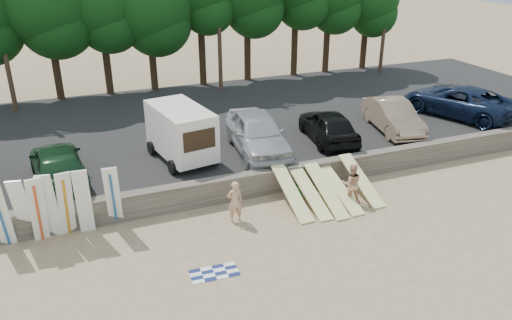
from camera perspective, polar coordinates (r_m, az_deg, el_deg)
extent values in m
plane|color=tan|center=(18.13, 5.67, -7.67)|extent=(120.00, 120.00, 0.00)
cube|color=#6B6356|center=(20.26, 1.91, -2.35)|extent=(44.00, 0.50, 1.00)
cube|color=#282828|center=(26.81, -4.46, 3.98)|extent=(44.00, 14.50, 0.70)
cylinder|color=#382616|center=(31.96, -21.91, 10.04)|extent=(0.44, 0.44, 4.03)
cylinder|color=#382616|center=(32.08, -16.68, 10.70)|extent=(0.44, 0.44, 3.92)
cylinder|color=#382616|center=(32.44, -11.73, 11.13)|extent=(0.44, 0.44, 3.69)
sphere|color=#134517|center=(31.87, -12.29, 17.45)|extent=(5.62, 5.62, 5.62)
cylinder|color=#382616|center=(32.98, -6.19, 12.25)|extent=(0.44, 0.44, 4.33)
cylinder|color=#382616|center=(34.03, -0.99, 12.59)|extent=(0.44, 0.44, 4.16)
cylinder|color=#382616|center=(35.35, 4.42, 13.15)|extent=(0.44, 0.44, 4.39)
cylinder|color=#382616|center=(36.55, 8.05, 12.95)|extent=(0.44, 0.44, 3.90)
cylinder|color=#382616|center=(38.19, 12.23, 12.79)|extent=(0.44, 0.44, 3.46)
cylinder|color=#473321|center=(30.06, -27.25, 13.23)|extent=(0.26, 0.26, 9.00)
cylinder|color=#473321|center=(31.35, -4.27, 16.05)|extent=(0.26, 0.26, 9.00)
cylinder|color=#473321|center=(36.74, 14.67, 16.53)|extent=(0.26, 0.26, 9.00)
cube|color=silver|center=(21.45, -8.59, 3.37)|extent=(2.43, 3.92, 2.02)
cube|color=black|center=(19.79, -6.48, 2.28)|extent=(1.36, 0.27, 0.82)
cylinder|color=black|center=(20.48, -9.55, -0.82)|extent=(0.28, 0.63, 0.60)
cylinder|color=black|center=(21.19, -4.75, 0.31)|extent=(0.28, 0.63, 0.60)
cylinder|color=black|center=(22.55, -11.88, 1.35)|extent=(0.28, 0.63, 0.60)
cylinder|color=black|center=(23.19, -7.44, 2.32)|extent=(0.28, 0.63, 0.60)
imported|color=#13341A|center=(20.76, -21.71, -0.41)|extent=(2.31, 4.88, 1.61)
imported|color=#AEADB3|center=(22.11, 0.18, 3.08)|extent=(2.66, 5.43, 1.78)
imported|color=black|center=(23.68, 8.25, 3.92)|extent=(2.41, 4.67, 1.52)
imported|color=#947A5E|center=(25.69, 15.38, 4.88)|extent=(2.49, 4.79, 1.50)
imported|color=#0D1932|center=(29.09, 22.14, 6.28)|extent=(4.57, 6.41, 1.62)
cube|color=white|center=(18.29, -27.16, -5.55)|extent=(0.57, 0.63, 2.56)
cube|color=white|center=(18.32, -25.14, -5.18)|extent=(0.63, 0.89, 2.50)
cube|color=white|center=(18.05, -23.68, -5.26)|extent=(0.59, 0.72, 2.55)
cube|color=white|center=(18.14, -22.53, -4.89)|extent=(0.59, 0.67, 2.56)
cube|color=white|center=(18.10, -20.92, -4.70)|extent=(0.60, 0.71, 2.55)
cube|color=white|center=(18.00, -19.10, -4.54)|extent=(0.52, 0.56, 2.57)
cube|color=white|center=(18.13, -16.02, -4.01)|extent=(0.58, 0.84, 2.51)
cube|color=#EDE995|center=(19.14, 4.10, -3.75)|extent=(0.56, 2.81, 1.19)
cube|color=#EDE995|center=(19.41, 6.17, -3.69)|extent=(0.56, 2.87, 1.02)
cube|color=#EDE995|center=(19.51, 8.04, -3.44)|extent=(0.56, 2.82, 1.15)
cube|color=#EDE995|center=(19.95, 9.56, -3.31)|extent=(0.56, 2.91, 0.88)
cube|color=#EDE995|center=(20.53, 11.93, -2.25)|extent=(0.56, 2.81, 1.17)
imported|color=tan|center=(18.05, -2.44, -4.77)|extent=(0.60, 0.40, 1.61)
imported|color=tan|center=(19.66, 10.85, -2.65)|extent=(0.96, 0.86, 1.62)
cube|color=green|center=(20.34, 5.31, -3.41)|extent=(0.40, 0.32, 0.32)
cube|color=orange|center=(20.83, 8.76, -3.05)|extent=(0.31, 0.26, 0.22)
plane|color=white|center=(15.88, -4.79, -12.72)|extent=(1.57, 1.57, 0.00)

